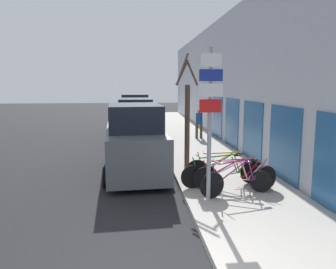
% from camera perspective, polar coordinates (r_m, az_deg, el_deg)
% --- Properties ---
extents(ground_plane, '(80.00, 80.00, 0.00)m').
position_cam_1_polar(ground_plane, '(15.85, -4.74, -2.38)').
color(ground_plane, black).
extents(sidewalk_curb, '(3.20, 32.00, 0.15)m').
position_cam_1_polar(sidewalk_curb, '(18.81, 3.04, -0.38)').
color(sidewalk_curb, '#ADA89E').
rests_on(sidewalk_curb, ground).
extents(building_facade, '(0.23, 32.00, 6.50)m').
position_cam_1_polar(building_facade, '(18.82, 8.50, 9.15)').
color(building_facade, '#B2B7C1').
rests_on(building_facade, ground).
extents(signpost, '(0.59, 0.12, 3.76)m').
position_cam_1_polar(signpost, '(8.00, 7.29, 3.23)').
color(signpost, '#939399').
rests_on(signpost, sidewalk_curb).
extents(bicycle_0, '(2.29, 0.77, 0.95)m').
position_cam_1_polar(bicycle_0, '(8.93, 12.41, -7.65)').
color(bicycle_0, black).
rests_on(bicycle_0, sidewalk_curb).
extents(bicycle_1, '(1.86, 0.95, 0.83)m').
position_cam_1_polar(bicycle_1, '(9.31, 11.37, -7.21)').
color(bicycle_1, black).
rests_on(bicycle_1, sidewalk_curb).
extents(bicycle_2, '(2.23, 0.44, 0.84)m').
position_cam_1_polar(bicycle_2, '(9.46, 11.01, -6.93)').
color(bicycle_2, black).
rests_on(bicycle_2, sidewalk_curb).
extents(bicycle_3, '(2.46, 0.55, 0.92)m').
position_cam_1_polar(bicycle_3, '(9.57, 9.45, -6.52)').
color(bicycle_3, black).
rests_on(bicycle_3, sidewalk_curb).
extents(bicycle_4, '(2.28, 0.54, 0.94)m').
position_cam_1_polar(bicycle_4, '(9.84, 9.91, -6.07)').
color(bicycle_4, black).
rests_on(bicycle_4, sidewalk_curb).
extents(parked_car_0, '(2.30, 4.82, 2.39)m').
position_cam_1_polar(parked_car_0, '(11.17, -5.82, -1.39)').
color(parked_car_0, '#51565B').
rests_on(parked_car_0, ground).
extents(parked_car_1, '(2.03, 4.62, 2.35)m').
position_cam_1_polar(parked_car_1, '(16.61, -5.56, 1.78)').
color(parked_car_1, navy).
rests_on(parked_car_1, ground).
extents(parked_car_2, '(2.14, 4.49, 2.41)m').
position_cam_1_polar(parked_car_2, '(21.95, -5.66, 3.58)').
color(parked_car_2, '#B2B7BC').
rests_on(parked_car_2, ground).
extents(pedestrian_near, '(0.41, 0.36, 1.60)m').
position_cam_1_polar(pedestrian_near, '(17.77, 5.44, 2.31)').
color(pedestrian_near, '#4C3D2D').
rests_on(pedestrian_near, sidewalk_curb).
extents(street_tree, '(0.74, 0.78, 3.90)m').
position_cam_1_polar(street_tree, '(10.99, 3.31, 2.61)').
color(street_tree, '#4C3828').
rests_on(street_tree, sidewalk_curb).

